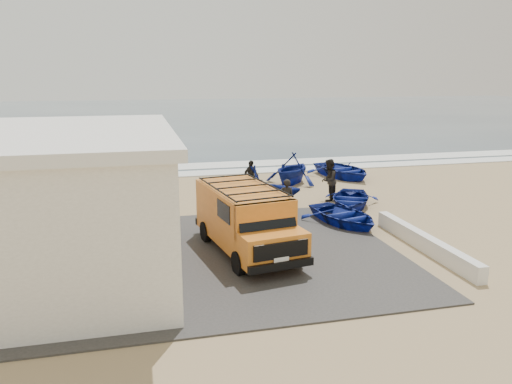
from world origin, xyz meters
TOP-DOWN VIEW (x-y plane):
  - ground at (0.00, 0.00)m, footprint 160.00×160.00m
  - slab at (-2.00, -2.00)m, footprint 12.00×10.00m
  - ocean at (0.00, 56.00)m, footprint 180.00×88.00m
  - surf_line at (0.00, 12.00)m, footprint 180.00×1.60m
  - surf_wash at (0.00, 14.50)m, footprint 180.00×2.20m
  - building at (-7.50, -2.00)m, footprint 8.40×9.40m
  - parapet at (5.00, -3.00)m, footprint 0.35×6.00m
  - van at (-0.94, -1.67)m, footprint 2.84×5.47m
  - boat_near_left at (3.53, 0.43)m, footprint 3.36×4.08m
  - boat_near_right at (4.89, 2.85)m, footprint 3.83×4.23m
  - boat_mid_left at (0.81, 3.55)m, footprint 4.61×4.34m
  - boat_far_left at (3.81, 8.12)m, footprint 4.23×4.27m
  - boat_far_right at (7.16, 9.03)m, footprint 3.98×4.86m
  - fisherman_front at (1.54, 1.70)m, footprint 0.69×0.53m
  - fisherman_middle at (4.36, 4.16)m, footprint 1.19×1.22m
  - fisherman_back at (1.17, 6.63)m, footprint 1.04×0.76m

SIDE VIEW (x-z plane):
  - ground at x=0.00m, z-range 0.00..0.00m
  - ocean at x=0.00m, z-range 0.00..0.01m
  - surf_wash at x=0.00m, z-range 0.00..0.04m
  - slab at x=-2.00m, z-range 0.00..0.05m
  - surf_line at x=0.00m, z-range 0.00..0.06m
  - parapet at x=5.00m, z-range 0.00..0.55m
  - boat_near_right at x=4.89m, z-range 0.00..0.72m
  - boat_near_left at x=3.53m, z-range 0.00..0.73m
  - boat_far_right at x=7.16m, z-range 0.00..0.88m
  - fisherman_back at x=1.17m, z-range 0.00..1.64m
  - fisherman_front at x=1.54m, z-range 0.00..1.68m
  - boat_far_left at x=3.81m, z-range 0.00..1.70m
  - boat_mid_left at x=0.81m, z-range 0.00..1.93m
  - fisherman_middle at x=4.36m, z-range 0.00..1.98m
  - van at x=-0.94m, z-range 0.08..2.32m
  - building at x=-7.50m, z-range 0.01..4.31m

